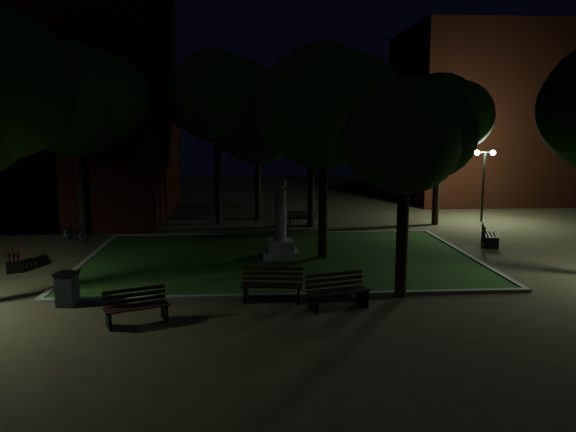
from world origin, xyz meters
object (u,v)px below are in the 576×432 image
at_px(bench_near_left, 272,286).
at_px(bench_right_side, 488,235).
at_px(bench_far_side, 302,219).
at_px(trash_bin, 67,289).
at_px(monument, 281,236).
at_px(bench_near_right, 337,292).
at_px(bench_left_side, 16,257).
at_px(bicycle, 75,232).
at_px(bench_west_near, 136,307).

height_order(bench_near_left, bench_right_side, bench_near_left).
xyz_separation_m(bench_far_side, trash_bin, (-8.21, -12.97, 0.14)).
bearing_deg(monument, bench_near_right, -78.21).
bearing_deg(bench_far_side, bench_left_side, 38.52).
height_order(monument, bench_far_side, monument).
bearing_deg(bench_near_right, bicycle, 118.68).
bearing_deg(bench_near_left, monument, 91.04).
relative_size(bench_left_side, bicycle, 1.12).
bearing_deg(bench_near_right, bench_right_side, 28.69).
distance_m(monument, bench_far_side, 7.72).
xyz_separation_m(monument, bench_right_side, (9.41, 1.99, -0.50)).
distance_m(bench_near_right, bench_right_side, 11.52).
bearing_deg(bench_left_side, bench_near_right, 41.77).
height_order(bench_west_near, bench_left_side, bench_west_near).
bearing_deg(bench_right_side, bench_far_side, 73.33).
bearing_deg(bench_west_near, monument, 35.96).
bearing_deg(bench_near_left, bench_west_near, -148.57).
distance_m(bench_right_side, trash_bin, 17.68).
bearing_deg(bicycle, bench_west_near, -123.60).
distance_m(bench_right_side, bicycle, 18.83).
height_order(bench_right_side, trash_bin, trash_bin).
xyz_separation_m(bench_west_near, bicycle, (-4.96, 11.43, -0.02)).
bearing_deg(monument, bench_right_side, 11.95).
bearing_deg(bicycle, bench_left_side, -154.15).
bearing_deg(trash_bin, bench_near_left, 0.23).
distance_m(bench_left_side, bicycle, 5.18).
xyz_separation_m(bench_near_left, bench_left_side, (-9.34, 4.60, -0.04)).
distance_m(bench_west_near, bench_right_side, 16.46).
distance_m(bench_near_left, bench_far_side, 13.12).
relative_size(bench_west_near, bench_right_side, 0.96).
xyz_separation_m(bench_right_side, bench_far_side, (-7.84, 5.54, -0.08)).
relative_size(bench_left_side, trash_bin, 1.76).
xyz_separation_m(monument, bench_near_left, (-0.57, -5.41, -0.48)).
height_order(bench_west_near, bench_right_side, bench_right_side).
xyz_separation_m(monument, bench_west_near, (-4.31, -7.10, -0.52)).
xyz_separation_m(bench_near_left, bicycle, (-8.70, 9.74, -0.06)).
bearing_deg(bench_right_side, bench_left_side, 116.83).
xyz_separation_m(bench_near_left, trash_bin, (-6.06, -0.02, 0.04)).
bearing_deg(bench_right_side, bench_near_left, 145.14).
bearing_deg(trash_bin, bench_right_side, 24.83).
relative_size(bench_near_left, bicycle, 1.19).
relative_size(bench_west_near, trash_bin, 1.76).
distance_m(monument, bench_near_left, 5.46).
relative_size(bench_right_side, trash_bin, 1.83).
bearing_deg(bench_west_near, bench_left_side, 108.89).
relative_size(bench_west_near, bicycle, 1.12).
distance_m(monument, bench_left_side, 9.96).
bearing_deg(bench_near_left, bench_far_side, 87.67).
height_order(bench_left_side, trash_bin, trash_bin).
xyz_separation_m(bench_near_right, bicycle, (-10.56, 10.51, -0.05)).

